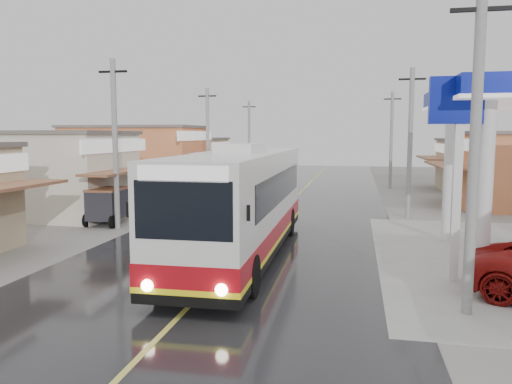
% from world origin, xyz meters
% --- Properties ---
extents(ground, '(120.00, 120.00, 0.00)m').
position_xyz_m(ground, '(0.00, 0.00, 0.00)').
color(ground, slate).
rests_on(ground, ground).
extents(road, '(12.00, 90.00, 0.02)m').
position_xyz_m(road, '(0.00, 15.00, 0.01)').
color(road, black).
rests_on(road, ground).
extents(centre_line, '(0.15, 90.00, 0.01)m').
position_xyz_m(centre_line, '(0.00, 15.00, 0.02)').
color(centre_line, '#D8CC4C').
rests_on(centre_line, road).
extents(shopfronts_left, '(11.00, 44.00, 5.20)m').
position_xyz_m(shopfronts_left, '(-13.00, 18.00, 0.00)').
color(shopfronts_left, tan).
rests_on(shopfronts_left, ground).
extents(utility_poles_left, '(1.60, 50.00, 8.00)m').
position_xyz_m(utility_poles_left, '(-7.00, 16.00, 0.00)').
color(utility_poles_left, gray).
rests_on(utility_poles_left, ground).
extents(utility_poles_right, '(1.60, 36.00, 8.00)m').
position_xyz_m(utility_poles_right, '(7.00, 15.00, 0.00)').
color(utility_poles_right, gray).
rests_on(utility_poles_right, ground).
extents(coach_bus, '(3.11, 13.35, 4.15)m').
position_xyz_m(coach_bus, '(0.15, 4.81, 2.00)').
color(coach_bus, silver).
rests_on(coach_bus, road).
extents(second_bus, '(2.78, 9.95, 3.30)m').
position_xyz_m(second_bus, '(-4.83, 22.11, 1.78)').
color(second_bus, silver).
rests_on(second_bus, road).
extents(cyclist, '(1.17, 2.14, 2.19)m').
position_xyz_m(cyclist, '(-4.03, 7.80, 0.72)').
color(cyclist, black).
rests_on(cyclist, ground).
extents(tricycle_near, '(1.73, 2.41, 1.84)m').
position_xyz_m(tricycle_near, '(-7.96, 9.82, 1.05)').
color(tricycle_near, '#26262D').
rests_on(tricycle_near, ground).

